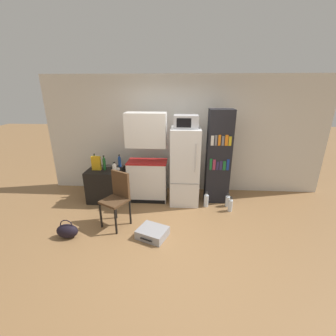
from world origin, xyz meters
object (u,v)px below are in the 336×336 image
Objects in this scene: water_bottle_front at (206,200)px; kitchen_hutch at (147,161)px; suitcase_large_flat at (153,233)px; bottle_green_tall at (104,164)px; bookshelf at (218,157)px; handbag at (67,231)px; side_table at (106,184)px; bottle_olive_oil at (95,161)px; chair at (118,194)px; refrigerator at (185,167)px; water_bottle_back at (230,205)px; bottle_milk_white at (115,168)px; microwave at (186,122)px; cereal_box at (96,163)px; bowl at (117,169)px; water_bottle_middle at (228,201)px; bottle_blue_soda at (120,162)px.

kitchen_hutch is at bearing 167.69° from water_bottle_front.
bottle_green_tall is at bearing 155.28° from suitcase_large_flat.
bookshelf is 5.51× the size of handbag.
side_table is at bearing 174.77° from water_bottle_front.
bottle_olive_oil reaches higher than chair.
refrigerator is at bearing -169.81° from bookshelf.
water_bottle_back is at bearing 54.70° from suitcase_large_flat.
refrigerator is at bearing 158.72° from water_bottle_back.
kitchen_hutch is 0.70m from bottle_milk_white.
kitchen_hutch is 4.00× the size of microwave.
microwave is 1.94m from bottle_green_tall.
cereal_box is (-1.07, -0.12, -0.03)m from kitchen_hutch.
bookshelf is at bearing 71.35° from suitcase_large_flat.
bottle_milk_white is at bearing -32.43° from bottle_olive_oil.
bookshelf is 2.17m from bowl.
bottle_olive_oil is (-2.00, 0.18, 0.03)m from refrigerator.
bowl is 0.23× the size of suitcase_large_flat.
chair is at bearing -142.05° from microwave.
water_bottle_back is at bearing -7.89° from bowl.
water_bottle_middle is at bearing -0.03° from bottle_milk_white.
bottle_blue_soda is (-2.15, 0.07, -0.16)m from bookshelf.
water_bottle_middle is at bearing 23.37° from handbag.
side_table is at bearing -179.98° from refrigerator.
microwave is 1.04m from bookshelf.
refrigerator is at bearing 35.69° from handbag.
bottle_milk_white is 0.15m from bowl.
side_table is at bearing 123.17° from bottle_green_tall.
suitcase_large_flat is at bearing -54.04° from bowl.
bottle_milk_white reaches higher than bowl.
bottle_milk_white is at bearing -172.43° from bookshelf.
bottle_olive_oil reaches higher than suitcase_large_flat.
bowl is at bearing -175.73° from bookshelf.
water_bottle_back is (2.82, -0.32, -0.73)m from cereal_box.
handbag is at bearing -156.63° from water_bottle_middle.
handbag is 1.27× the size of water_bottle_middle.
kitchen_hutch is 1.12m from chair.
bottle_olive_oil is at bearing -178.18° from bottle_blue_soda.
bookshelf is 2.70m from bottle_olive_oil.
bowl is 0.13× the size of chair.
chair is (0.26, -1.13, -0.24)m from bottle_blue_soda.
bookshelf is at bearing 57.86° from chair.
bottle_milk_white is 2.03m from water_bottle_front.
cereal_box reaches higher than bottle_blue_soda.
bottle_olive_oil is 0.93× the size of bottle_green_tall.
bowl is at bearing -178.70° from microwave.
handbag is at bearing -153.58° from water_bottle_front.
microwave is at bearing -107.97° from refrigerator.
water_bottle_middle is (2.65, -0.16, -0.24)m from side_table.
side_table is 0.49m from bottle_green_tall.
microwave reaches higher than bottle_olive_oil.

